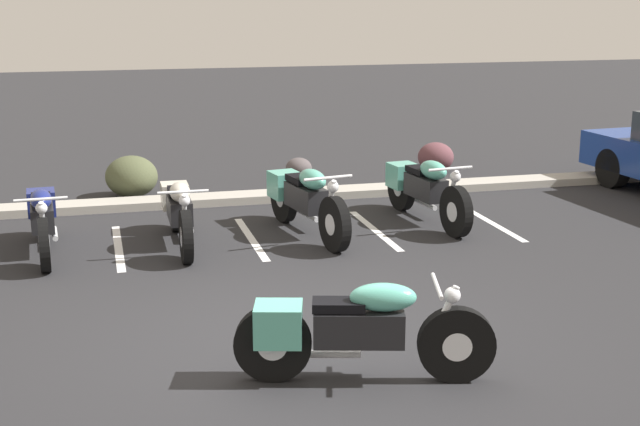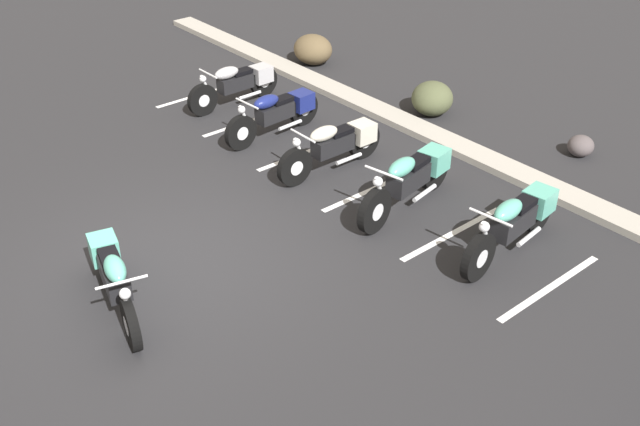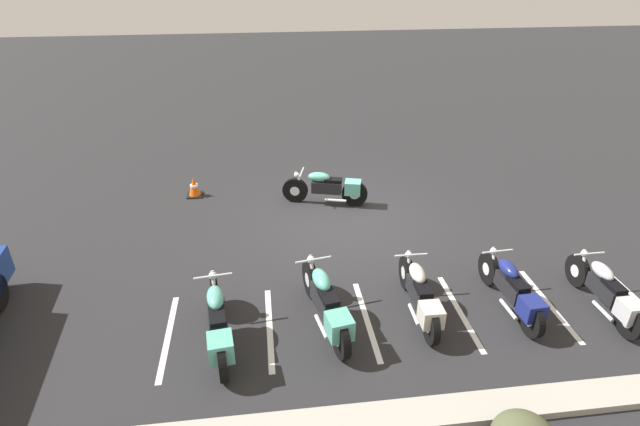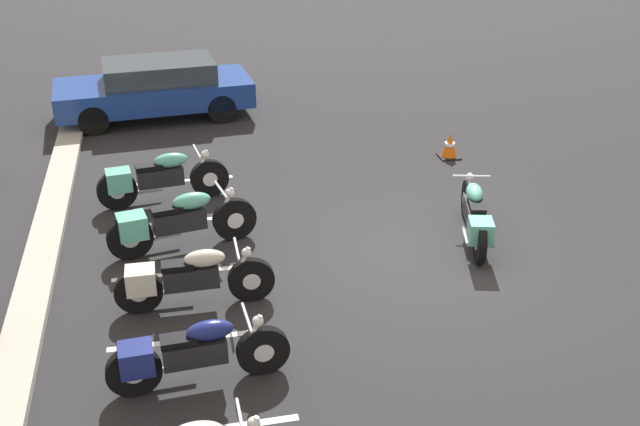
{
  "view_description": "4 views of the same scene",
  "coord_description": "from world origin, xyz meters",
  "px_view_note": "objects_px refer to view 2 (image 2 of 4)",
  "views": [
    {
      "loc": [
        -1.66,
        -7.41,
        3.1
      ],
      "look_at": [
        0.65,
        1.54,
        0.8
      ],
      "focal_mm": 50.0,
      "sensor_mm": 36.0,
      "label": 1
    },
    {
      "loc": [
        7.6,
        -3.77,
        6.01
      ],
      "look_at": [
        0.83,
        1.93,
        0.47
      ],
      "focal_mm": 42.0,
      "sensor_mm": 36.0,
      "label": 2
    },
    {
      "loc": [
        1.89,
        10.12,
        5.69
      ],
      "look_at": [
        0.81,
        1.56,
        1.09
      ],
      "focal_mm": 28.0,
      "sensor_mm": 36.0,
      "label": 3
    },
    {
      "loc": [
        -9.34,
        3.58,
        5.62
      ],
      "look_at": [
        0.63,
        1.44,
        0.56
      ],
      "focal_mm": 42.0,
      "sensor_mm": 36.0,
      "label": 4
    }
  ],
  "objects_px": {
    "parked_bike_4": "(516,221)",
    "landscape_rock_1": "(432,98)",
    "landscape_rock_2": "(581,146)",
    "parked_bike_2": "(336,144)",
    "parked_bike_0": "(238,83)",
    "motorcycle_teal_featured": "(114,276)",
    "parked_bike_3": "(411,178)",
    "parked_bike_1": "(278,112)",
    "landscape_rock_3": "(313,49)"
  },
  "relations": [
    {
      "from": "parked_bike_4",
      "to": "landscape_rock_2",
      "type": "relative_size",
      "value": 4.88
    },
    {
      "from": "parked_bike_1",
      "to": "parked_bike_3",
      "type": "xyz_separation_m",
      "value": [
        3.28,
        0.03,
        0.04
      ]
    },
    {
      "from": "parked_bike_4",
      "to": "parked_bike_1",
      "type": "bearing_deg",
      "value": -93.86
    },
    {
      "from": "parked_bike_3",
      "to": "parked_bike_1",
      "type": "bearing_deg",
      "value": -99.92
    },
    {
      "from": "parked_bike_0",
      "to": "parked_bike_1",
      "type": "distance_m",
      "value": 1.62
    },
    {
      "from": "parked_bike_2",
      "to": "parked_bike_4",
      "type": "relative_size",
      "value": 0.94
    },
    {
      "from": "motorcycle_teal_featured",
      "to": "landscape_rock_1",
      "type": "relative_size",
      "value": 2.55
    },
    {
      "from": "landscape_rock_1",
      "to": "landscape_rock_2",
      "type": "relative_size",
      "value": 1.76
    },
    {
      "from": "landscape_rock_1",
      "to": "landscape_rock_3",
      "type": "relative_size",
      "value": 0.91
    },
    {
      "from": "parked_bike_0",
      "to": "parked_bike_4",
      "type": "distance_m",
      "value": 6.63
    },
    {
      "from": "parked_bike_3",
      "to": "landscape_rock_3",
      "type": "bearing_deg",
      "value": -126.38
    },
    {
      "from": "parked_bike_0",
      "to": "parked_bike_4",
      "type": "bearing_deg",
      "value": 89.49
    },
    {
      "from": "parked_bike_1",
      "to": "parked_bike_4",
      "type": "bearing_deg",
      "value": 89.83
    },
    {
      "from": "motorcycle_teal_featured",
      "to": "parked_bike_3",
      "type": "bearing_deg",
      "value": 96.36
    },
    {
      "from": "parked_bike_2",
      "to": "landscape_rock_2",
      "type": "bearing_deg",
      "value": 146.76
    },
    {
      "from": "parked_bike_0",
      "to": "parked_bike_2",
      "type": "bearing_deg",
      "value": 83.91
    },
    {
      "from": "parked_bike_4",
      "to": "motorcycle_teal_featured",
      "type": "bearing_deg",
      "value": -34.03
    },
    {
      "from": "parked_bike_3",
      "to": "motorcycle_teal_featured",
      "type": "bearing_deg",
      "value": -19.09
    },
    {
      "from": "landscape_rock_1",
      "to": "landscape_rock_2",
      "type": "xyz_separation_m",
      "value": [
        2.82,
        0.69,
        -0.14
      ]
    },
    {
      "from": "parked_bike_2",
      "to": "landscape_rock_3",
      "type": "bearing_deg",
      "value": -124.71
    },
    {
      "from": "parked_bike_3",
      "to": "landscape_rock_1",
      "type": "bearing_deg",
      "value": -153.3
    },
    {
      "from": "parked_bike_0",
      "to": "landscape_rock_2",
      "type": "xyz_separation_m",
      "value": [
        5.61,
        3.22,
        -0.25
      ]
    },
    {
      "from": "motorcycle_teal_featured",
      "to": "parked_bike_0",
      "type": "bearing_deg",
      "value": 146.29
    },
    {
      "from": "motorcycle_teal_featured",
      "to": "parked_bike_1",
      "type": "relative_size",
      "value": 0.99
    },
    {
      "from": "parked_bike_3",
      "to": "landscape_rock_2",
      "type": "bearing_deg",
      "value": 157.59
    },
    {
      "from": "parked_bike_0",
      "to": "parked_bike_3",
      "type": "bearing_deg",
      "value": 86.69
    },
    {
      "from": "landscape_rock_1",
      "to": "landscape_rock_3",
      "type": "xyz_separation_m",
      "value": [
        -3.54,
        -0.01,
        0.0
      ]
    },
    {
      "from": "parked_bike_0",
      "to": "parked_bike_3",
      "type": "relative_size",
      "value": 0.9
    },
    {
      "from": "landscape_rock_2",
      "to": "parked_bike_2",
      "type": "bearing_deg",
      "value": -123.82
    },
    {
      "from": "motorcycle_teal_featured",
      "to": "parked_bike_3",
      "type": "height_order",
      "value": "parked_bike_3"
    },
    {
      "from": "motorcycle_teal_featured",
      "to": "landscape_rock_3",
      "type": "distance_m",
      "value": 8.8
    },
    {
      "from": "landscape_rock_2",
      "to": "landscape_rock_3",
      "type": "xyz_separation_m",
      "value": [
        -6.35,
        -0.71,
        0.14
      ]
    },
    {
      "from": "parked_bike_1",
      "to": "parked_bike_3",
      "type": "bearing_deg",
      "value": 87.22
    },
    {
      "from": "motorcycle_teal_featured",
      "to": "parked_bike_1",
      "type": "bearing_deg",
      "value": 134.79
    },
    {
      "from": "parked_bike_4",
      "to": "landscape_rock_3",
      "type": "bearing_deg",
      "value": -115.63
    },
    {
      "from": "landscape_rock_3",
      "to": "parked_bike_1",
      "type": "bearing_deg",
      "value": -49.74
    },
    {
      "from": "parked_bike_4",
      "to": "landscape_rock_1",
      "type": "bearing_deg",
      "value": -130.12
    },
    {
      "from": "landscape_rock_1",
      "to": "landscape_rock_2",
      "type": "bearing_deg",
      "value": 13.83
    },
    {
      "from": "parked_bike_1",
      "to": "landscape_rock_2",
      "type": "xyz_separation_m",
      "value": [
        4.01,
        3.47,
        -0.26
      ]
    },
    {
      "from": "motorcycle_teal_featured",
      "to": "landscape_rock_3",
      "type": "height_order",
      "value": "motorcycle_teal_featured"
    },
    {
      "from": "parked_bike_2",
      "to": "parked_bike_0",
      "type": "bearing_deg",
      "value": -94.84
    },
    {
      "from": "parked_bike_0",
      "to": "parked_bike_1",
      "type": "bearing_deg",
      "value": 80.4
    },
    {
      "from": "landscape_rock_2",
      "to": "parked_bike_4",
      "type": "bearing_deg",
      "value": -72.31
    },
    {
      "from": "motorcycle_teal_featured",
      "to": "parked_bike_3",
      "type": "xyz_separation_m",
      "value": [
        0.7,
        4.55,
        0.04
      ]
    },
    {
      "from": "parked_bike_0",
      "to": "motorcycle_teal_featured",
      "type": "bearing_deg",
      "value": 40.55
    },
    {
      "from": "parked_bike_4",
      "to": "landscape_rock_2",
      "type": "height_order",
      "value": "parked_bike_4"
    },
    {
      "from": "parked_bike_0",
      "to": "parked_bike_4",
      "type": "height_order",
      "value": "parked_bike_4"
    },
    {
      "from": "motorcycle_teal_featured",
      "to": "parked_bike_4",
      "type": "distance_m",
      "value": 5.38
    },
    {
      "from": "parked_bike_0",
      "to": "landscape_rock_3",
      "type": "distance_m",
      "value": 2.63
    },
    {
      "from": "parked_bike_0",
      "to": "landscape_rock_2",
      "type": "height_order",
      "value": "parked_bike_0"
    }
  ]
}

